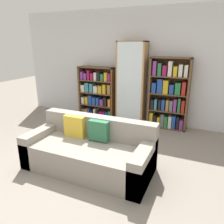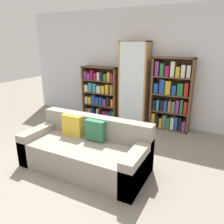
{
  "view_description": "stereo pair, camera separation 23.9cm",
  "coord_description": "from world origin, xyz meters",
  "px_view_note": "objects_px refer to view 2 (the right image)",
  "views": [
    {
      "loc": [
        1.67,
        -2.33,
        1.92
      ],
      "look_at": [
        -0.02,
        1.45,
        0.6
      ],
      "focal_mm": 35.0,
      "sensor_mm": 36.0,
      "label": 1
    },
    {
      "loc": [
        1.88,
        -2.23,
        1.92
      ],
      "look_at": [
        -0.02,
        1.45,
        0.6
      ],
      "focal_mm": 35.0,
      "sensor_mm": 36.0,
      "label": 2
    }
  ],
  "objects_px": {
    "wine_bottle": "(134,137)",
    "bookshelf_right": "(171,96)",
    "couch": "(86,151)",
    "display_cabinet": "(134,84)",
    "bookshelf_left": "(101,93)"
  },
  "relations": [
    {
      "from": "bookshelf_right",
      "to": "wine_bottle",
      "type": "relative_size",
      "value": 4.35
    },
    {
      "from": "wine_bottle",
      "to": "bookshelf_right",
      "type": "bearing_deg",
      "value": 71.06
    },
    {
      "from": "bookshelf_left",
      "to": "wine_bottle",
      "type": "bearing_deg",
      "value": -39.33
    },
    {
      "from": "bookshelf_left",
      "to": "couch",
      "type": "bearing_deg",
      "value": -65.34
    },
    {
      "from": "bookshelf_left",
      "to": "display_cabinet",
      "type": "bearing_deg",
      "value": -1.04
    },
    {
      "from": "bookshelf_right",
      "to": "bookshelf_left",
      "type": "bearing_deg",
      "value": 179.97
    },
    {
      "from": "couch",
      "to": "display_cabinet",
      "type": "distance_m",
      "value": 2.36
    },
    {
      "from": "couch",
      "to": "wine_bottle",
      "type": "relative_size",
      "value": 5.31
    },
    {
      "from": "couch",
      "to": "wine_bottle",
      "type": "bearing_deg",
      "value": 70.55
    },
    {
      "from": "bookshelf_right",
      "to": "wine_bottle",
      "type": "xyz_separation_m",
      "value": [
        -0.4,
        -1.17,
        -0.61
      ]
    },
    {
      "from": "display_cabinet",
      "to": "couch",
      "type": "bearing_deg",
      "value": -87.48
    },
    {
      "from": "couch",
      "to": "bookshelf_left",
      "type": "relative_size",
      "value": 1.48
    },
    {
      "from": "bookshelf_right",
      "to": "couch",
      "type": "bearing_deg",
      "value": -109.19
    },
    {
      "from": "couch",
      "to": "bookshelf_right",
      "type": "height_order",
      "value": "bookshelf_right"
    },
    {
      "from": "display_cabinet",
      "to": "bookshelf_right",
      "type": "bearing_deg",
      "value": 1.04
    }
  ]
}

